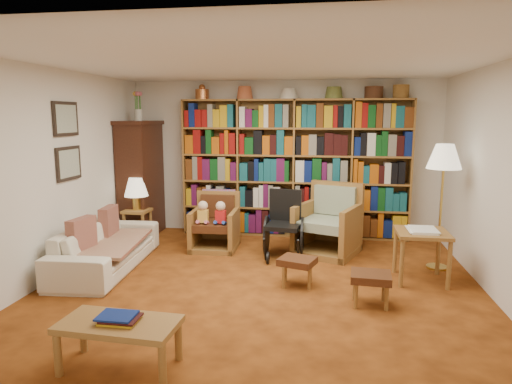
% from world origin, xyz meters
% --- Properties ---
extents(floor, '(5.00, 5.00, 0.00)m').
position_xyz_m(floor, '(0.00, 0.00, 0.00)').
color(floor, '#964A17').
rests_on(floor, ground).
extents(ceiling, '(5.00, 5.00, 0.00)m').
position_xyz_m(ceiling, '(0.00, 0.00, 2.50)').
color(ceiling, white).
rests_on(ceiling, wall_back).
extents(wall_back, '(5.00, 0.00, 5.00)m').
position_xyz_m(wall_back, '(0.00, 2.50, 1.25)').
color(wall_back, silver).
rests_on(wall_back, floor).
extents(wall_front, '(5.00, 0.00, 5.00)m').
position_xyz_m(wall_front, '(0.00, -2.50, 1.25)').
color(wall_front, silver).
rests_on(wall_front, floor).
extents(wall_left, '(0.00, 5.00, 5.00)m').
position_xyz_m(wall_left, '(-2.50, 0.00, 1.25)').
color(wall_left, silver).
rests_on(wall_left, floor).
extents(wall_right, '(0.00, 5.00, 5.00)m').
position_xyz_m(wall_right, '(2.50, 0.00, 1.25)').
color(wall_right, silver).
rests_on(wall_right, floor).
extents(bookshelf, '(3.60, 0.30, 2.42)m').
position_xyz_m(bookshelf, '(0.20, 2.33, 1.17)').
color(bookshelf, olive).
rests_on(bookshelf, floor).
extents(curio_cabinet, '(0.50, 0.95, 2.40)m').
position_xyz_m(curio_cabinet, '(-2.25, 2.00, 0.95)').
color(curio_cabinet, '#3B1E10').
rests_on(curio_cabinet, floor).
extents(framed_pictures, '(0.03, 0.52, 0.97)m').
position_xyz_m(framed_pictures, '(-2.48, 0.30, 1.62)').
color(framed_pictures, black).
rests_on(framed_pictures, wall_left).
extents(sofa, '(2.01, 0.89, 0.57)m').
position_xyz_m(sofa, '(-2.05, 0.33, 0.29)').
color(sofa, beige).
rests_on(sofa, floor).
extents(sofa_throw, '(0.89, 1.44, 0.04)m').
position_xyz_m(sofa_throw, '(-2.00, 0.33, 0.30)').
color(sofa_throw, beige).
rests_on(sofa_throw, sofa).
extents(cushion_left, '(0.17, 0.42, 0.41)m').
position_xyz_m(cushion_left, '(-2.18, 0.68, 0.45)').
color(cushion_left, maroon).
rests_on(cushion_left, sofa).
extents(cushion_right, '(0.19, 0.43, 0.41)m').
position_xyz_m(cushion_right, '(-2.18, -0.02, 0.45)').
color(cushion_right, maroon).
rests_on(cushion_right, sofa).
extents(side_table_lamp, '(0.38, 0.38, 0.52)m').
position_xyz_m(side_table_lamp, '(-2.15, 1.55, 0.38)').
color(side_table_lamp, olive).
rests_on(side_table_lamp, floor).
extents(table_lamp, '(0.36, 0.36, 0.49)m').
position_xyz_m(table_lamp, '(-2.15, 1.55, 0.85)').
color(table_lamp, gold).
rests_on(table_lamp, side_table_lamp).
extents(armchair_leather, '(0.67, 0.72, 0.83)m').
position_xyz_m(armchair_leather, '(-0.88, 1.45, 0.34)').
color(armchair_leather, olive).
rests_on(armchair_leather, floor).
extents(armchair_sage, '(1.08, 1.08, 0.99)m').
position_xyz_m(armchair_sage, '(0.74, 1.49, 0.38)').
color(armchair_sage, olive).
rests_on(armchair_sage, floor).
extents(wheelchair, '(0.53, 0.74, 0.93)m').
position_xyz_m(wheelchair, '(0.16, 1.18, 0.42)').
color(wheelchair, black).
rests_on(wheelchair, floor).
extents(floor_lamp, '(0.42, 0.42, 1.60)m').
position_xyz_m(floor_lamp, '(2.15, 0.96, 1.38)').
color(floor_lamp, gold).
rests_on(floor_lamp, floor).
extents(side_table_papers, '(0.59, 0.59, 0.63)m').
position_xyz_m(side_table_papers, '(1.84, 0.46, 0.51)').
color(side_table_papers, olive).
rests_on(side_table_papers, floor).
extents(footstool_a, '(0.47, 0.43, 0.33)m').
position_xyz_m(footstool_a, '(0.41, 0.08, 0.27)').
color(footstool_a, '#542616').
rests_on(footstool_a, floor).
extents(footstool_b, '(0.43, 0.37, 0.34)m').
position_xyz_m(footstool_b, '(1.19, -0.36, 0.28)').
color(footstool_b, '#542616').
rests_on(footstool_b, floor).
extents(coffee_table, '(0.93, 0.51, 0.43)m').
position_xyz_m(coffee_table, '(-0.84, -1.87, 0.33)').
color(coffee_table, olive).
rests_on(coffee_table, floor).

